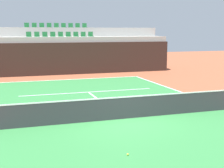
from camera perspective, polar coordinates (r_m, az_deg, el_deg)
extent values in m
plane|color=brown|center=(13.81, 2.20, -6.23)|extent=(80.00, 80.00, 0.00)
cube|color=#2D7238|center=(13.81, 2.20, -6.21)|extent=(11.00, 24.00, 0.01)
cube|color=white|center=(25.13, -7.28, 0.81)|extent=(11.00, 0.10, 0.00)
cube|color=white|center=(19.78, -4.24, -1.45)|extent=(8.26, 0.10, 0.00)
cube|color=white|center=(16.75, -1.60, -3.40)|extent=(0.10, 6.40, 0.00)
cube|color=black|center=(27.96, -8.52, 4.47)|extent=(19.63, 0.30, 2.76)
cube|color=#9E9E99|center=(29.27, -8.98, 5.14)|extent=(19.63, 2.40, 3.24)
cube|color=#9E9E99|center=(31.61, -9.70, 6.18)|extent=(19.63, 2.40, 4.07)
cube|color=#1E6633|center=(28.89, -14.55, 8.16)|extent=(0.44, 0.44, 0.04)
cube|color=#1E6633|center=(29.09, -14.59, 8.60)|extent=(0.44, 0.04, 0.40)
cube|color=#1E6633|center=(28.94, -13.17, 8.22)|extent=(0.44, 0.44, 0.04)
cube|color=#1E6633|center=(29.14, -13.22, 8.65)|extent=(0.44, 0.04, 0.40)
cube|color=#1E6633|center=(29.01, -11.79, 8.27)|extent=(0.44, 0.44, 0.04)
cube|color=#1E6633|center=(29.21, -11.85, 8.70)|extent=(0.44, 0.04, 0.40)
cube|color=#1E6633|center=(29.10, -10.42, 8.31)|extent=(0.44, 0.44, 0.04)
cube|color=#1E6633|center=(29.29, -10.49, 8.75)|extent=(0.44, 0.04, 0.40)
cube|color=#1E6633|center=(29.20, -9.06, 8.35)|extent=(0.44, 0.44, 0.04)
cube|color=#1E6633|center=(29.39, -9.14, 8.78)|extent=(0.44, 0.04, 0.40)
cube|color=#1E6633|center=(29.32, -7.71, 8.39)|extent=(0.44, 0.44, 0.04)
cube|color=#1E6633|center=(29.51, -7.79, 8.82)|extent=(0.44, 0.04, 0.40)
cube|color=#1E6633|center=(29.45, -6.37, 8.42)|extent=(0.44, 0.44, 0.04)
cube|color=#1E6633|center=(29.64, -6.46, 8.85)|extent=(0.44, 0.04, 0.40)
cube|color=#1E6633|center=(29.60, -5.05, 8.44)|extent=(0.44, 0.44, 0.04)
cube|color=#1E6633|center=(29.79, -5.14, 8.87)|extent=(0.44, 0.04, 0.40)
cube|color=#1E6633|center=(29.76, -3.74, 8.46)|extent=(0.44, 0.44, 0.04)
cube|color=#1E6633|center=(29.96, -3.84, 8.89)|extent=(0.44, 0.04, 0.40)
cube|color=#1E6633|center=(31.29, -14.90, 9.73)|extent=(0.44, 0.44, 0.04)
cube|color=#1E6633|center=(31.49, -14.94, 10.13)|extent=(0.44, 0.04, 0.40)
cube|color=#1E6633|center=(31.33, -13.62, 9.78)|extent=(0.44, 0.44, 0.04)
cube|color=#1E6633|center=(31.54, -13.66, 10.18)|extent=(0.44, 0.04, 0.40)
cube|color=#1E6633|center=(31.40, -12.34, 9.83)|extent=(0.44, 0.44, 0.04)
cube|color=#1E6633|center=(31.60, -12.39, 10.22)|extent=(0.44, 0.04, 0.40)
cube|color=#1E6633|center=(31.48, -11.07, 9.87)|extent=(0.44, 0.44, 0.04)
cube|color=#1E6633|center=(31.68, -11.13, 10.26)|extent=(0.44, 0.04, 0.40)
cube|color=#1E6633|center=(31.57, -9.80, 9.90)|extent=(0.44, 0.44, 0.04)
cube|color=#1E6633|center=(31.77, -9.87, 10.29)|extent=(0.44, 0.04, 0.40)
cube|color=#1E6633|center=(31.68, -8.55, 9.93)|extent=(0.44, 0.44, 0.04)
cube|color=#1E6633|center=(31.88, -8.62, 10.32)|extent=(0.44, 0.04, 0.40)
cube|color=#1E6633|center=(31.80, -7.30, 9.96)|extent=(0.44, 0.44, 0.04)
cube|color=#1E6633|center=(32.00, -7.38, 10.34)|extent=(0.44, 0.04, 0.40)
cube|color=#1E6633|center=(31.94, -6.06, 9.98)|extent=(0.44, 0.44, 0.04)
cube|color=#1E6633|center=(32.14, -6.14, 10.36)|extent=(0.44, 0.04, 0.40)
cube|color=#1E6633|center=(32.09, -4.83, 9.99)|extent=(0.44, 0.44, 0.04)
cube|color=#1E6633|center=(32.29, -4.92, 10.38)|extent=(0.44, 0.04, 0.40)
cube|color=#333338|center=(13.69, 2.21, -4.33)|extent=(10.90, 0.02, 0.92)
cube|color=white|center=(13.58, 2.22, -2.34)|extent=(10.90, 0.04, 0.05)
sphere|color=#CCE033|center=(9.89, 2.81, -12.39)|extent=(0.07, 0.07, 0.07)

